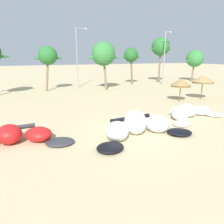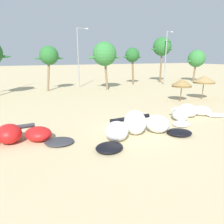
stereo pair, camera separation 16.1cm
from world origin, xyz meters
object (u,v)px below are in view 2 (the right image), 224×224
(kite_left, at_px, (138,127))
(kite_left_of_center, at_px, (191,113))
(beach_umbrella_middle, at_px, (204,79))
(lamppost_east_center, at_px, (79,55))
(beach_umbrella_near_van, at_px, (182,83))
(palm_center_right, at_px, (132,56))
(palm_center_left, at_px, (105,54))
(lamppost_east, at_px, (166,56))
(palm_left_of_gap, at_px, (49,56))
(palm_right, at_px, (196,59))
(kite_far_left, at_px, (9,138))
(palm_right_of_gap, at_px, (162,47))

(kite_left, distance_m, kite_left_of_center, 7.03)
(beach_umbrella_middle, height_order, lamppost_east_center, lamppost_east_center)
(beach_umbrella_near_van, height_order, palm_center_right, palm_center_right)
(lamppost_east_center, bearing_deg, beach_umbrella_near_van, -65.90)
(beach_umbrella_middle, bearing_deg, palm_center_left, 124.28)
(lamppost_east, bearing_deg, beach_umbrella_near_van, -121.94)
(beach_umbrella_middle, xyz_separation_m, palm_left_of_gap, (-16.72, 15.74, 2.93))
(palm_right, bearing_deg, palm_center_right, 175.88)
(beach_umbrella_middle, bearing_deg, beach_umbrella_near_van, 177.18)
(kite_left_of_center, height_order, palm_right, palm_right)
(kite_left_of_center, bearing_deg, palm_center_left, 92.64)
(kite_left_of_center, height_order, beach_umbrella_near_van, beach_umbrella_near_van)
(kite_far_left, xyz_separation_m, lamppost_east, (27.65, 19.15, 5.09))
(kite_far_left, xyz_separation_m, beach_umbrella_middle, (22.65, 5.28, 2.13))
(kite_far_left, xyz_separation_m, beach_umbrella_near_van, (19.11, 5.46, 1.85))
(palm_left_of_gap, distance_m, palm_right_of_gap, 23.35)
(palm_center_right, bearing_deg, lamppost_east_center, 175.16)
(palm_center_right, relative_size, lamppost_east_center, 0.69)
(kite_left_of_center, relative_size, beach_umbrella_middle, 2.26)
(beach_umbrella_middle, bearing_deg, kite_left_of_center, -143.93)
(palm_right_of_gap, bearing_deg, lamppost_east_center, 178.81)
(kite_far_left, distance_m, kite_left, 8.44)
(kite_left, relative_size, palm_center_right, 1.09)
(palm_left_of_gap, bearing_deg, palm_right_of_gap, 3.50)
(kite_left, bearing_deg, palm_center_left, 73.34)
(kite_far_left, distance_m, lamppost_east, 34.02)
(beach_umbrella_middle, xyz_separation_m, palm_right_of_gap, (6.51, 17.16, 4.78))
(kite_left, xyz_separation_m, palm_left_of_gap, (-2.24, 23.14, 4.86))
(palm_left_of_gap, bearing_deg, kite_left_of_center, -67.07)
(kite_left, relative_size, palm_center_left, 1.00)
(palm_center_left, relative_size, lamppost_east, 0.77)
(beach_umbrella_near_van, distance_m, beach_umbrella_middle, 3.55)
(kite_far_left, height_order, kite_left_of_center, kite_far_left)
(palm_center_left, distance_m, palm_center_right, 8.66)
(palm_left_of_gap, height_order, lamppost_east, lamppost_east)
(kite_left, relative_size, beach_umbrella_near_van, 2.76)
(beach_umbrella_middle, bearing_deg, palm_right_of_gap, 69.22)
(palm_right, bearing_deg, kite_left_of_center, -136.87)
(lamppost_east_center, bearing_deg, kite_left, -97.28)
(palm_left_of_gap, relative_size, palm_center_left, 0.91)
(kite_far_left, height_order, lamppost_east_center, lamppost_east_center)
(kite_far_left, distance_m, beach_umbrella_middle, 23.35)
(palm_left_of_gap, xyz_separation_m, palm_center_right, (15.80, 0.91, 0.11))
(beach_umbrella_near_van, bearing_deg, palm_right, 39.85)
(kite_left, relative_size, palm_right_of_gap, 0.83)
(kite_left, height_order, palm_right, palm_right)
(kite_left_of_center, xyz_separation_m, beach_umbrella_middle, (7.69, 5.60, 2.13))
(beach_umbrella_near_van, bearing_deg, kite_left, -145.33)
(beach_umbrella_near_van, distance_m, lamppost_east_center, 19.32)
(palm_center_left, relative_size, palm_right, 1.12)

